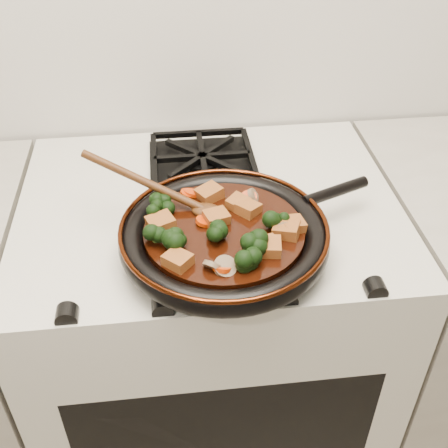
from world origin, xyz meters
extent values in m
cube|color=beige|center=(0.00, 1.69, 0.45)|extent=(0.76, 0.60, 0.90)
cylinder|color=black|center=(0.01, 1.53, 0.93)|extent=(0.34, 0.34, 0.01)
torus|color=black|center=(0.01, 1.53, 0.94)|extent=(0.37, 0.37, 0.04)
torus|color=#411909|center=(0.01, 1.53, 0.96)|extent=(0.36, 0.36, 0.01)
cylinder|color=black|center=(0.23, 1.62, 0.96)|extent=(0.14, 0.07, 0.02)
cylinder|color=black|center=(0.01, 1.53, 0.95)|extent=(0.28, 0.28, 0.02)
cube|color=brown|center=(0.08, 1.46, 0.97)|extent=(0.05, 0.05, 0.02)
cube|color=brown|center=(0.00, 1.63, 0.97)|extent=(0.06, 0.05, 0.03)
cube|color=brown|center=(-0.09, 1.55, 0.97)|extent=(0.06, 0.05, 0.03)
cube|color=brown|center=(0.13, 1.52, 0.97)|extent=(0.05, 0.04, 0.03)
cube|color=brown|center=(0.12, 1.50, 0.97)|extent=(0.06, 0.05, 0.03)
cube|color=brown|center=(0.07, 1.47, 0.97)|extent=(0.05, 0.04, 0.02)
cube|color=brown|center=(0.00, 1.55, 0.97)|extent=(0.05, 0.05, 0.02)
cube|color=brown|center=(0.06, 1.57, 0.97)|extent=(0.05, 0.05, 0.03)
cube|color=brown|center=(0.04, 1.59, 0.97)|extent=(0.05, 0.05, 0.02)
cube|color=brown|center=(-0.07, 1.45, 0.97)|extent=(0.05, 0.05, 0.02)
cylinder|color=#C83305|center=(-0.04, 1.64, 0.96)|extent=(0.03, 0.03, 0.02)
cylinder|color=#C83305|center=(0.07, 1.61, 0.96)|extent=(0.03, 0.03, 0.02)
cylinder|color=#C83305|center=(-0.02, 1.55, 0.96)|extent=(0.03, 0.03, 0.02)
cylinder|color=#C83305|center=(-0.04, 1.64, 0.96)|extent=(0.03, 0.03, 0.02)
cylinder|color=#C83305|center=(0.00, 1.43, 0.96)|extent=(0.03, 0.03, 0.02)
cylinder|color=#796146|center=(0.08, 1.61, 0.97)|extent=(0.03, 0.03, 0.03)
cylinder|color=#796146|center=(-0.02, 1.43, 0.97)|extent=(0.04, 0.04, 0.03)
cylinder|color=#796146|center=(0.11, 1.50, 0.97)|extent=(0.03, 0.03, 0.03)
cylinder|color=#796146|center=(0.11, 1.54, 0.97)|extent=(0.03, 0.03, 0.02)
cylinder|color=#796146|center=(0.00, 1.43, 0.97)|extent=(0.05, 0.05, 0.03)
ellipsoid|color=#45250E|center=(-0.01, 1.58, 0.96)|extent=(0.07, 0.06, 0.02)
cylinder|color=#45250E|center=(-0.12, 1.63, 1.00)|extent=(0.02, 0.02, 0.25)
camera|label=1|loc=(-0.07, 0.79, 1.56)|focal=45.00mm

